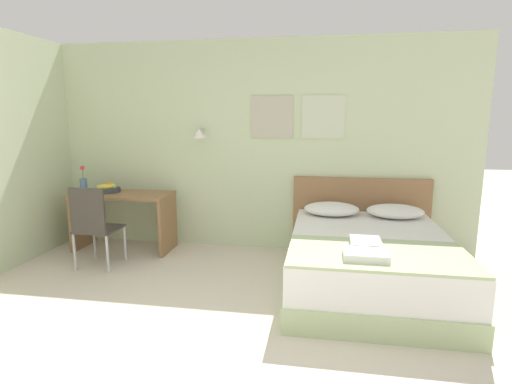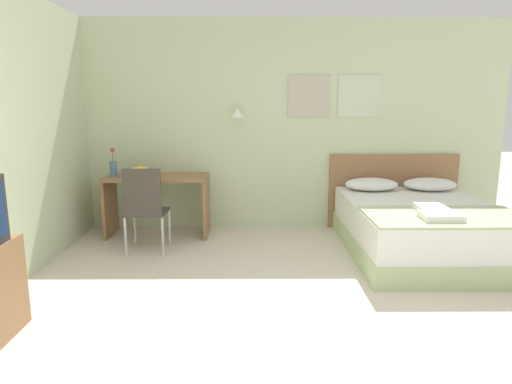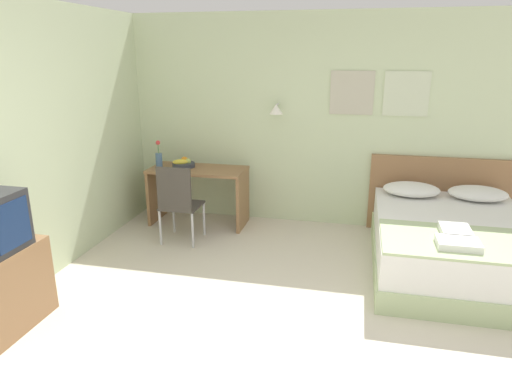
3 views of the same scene
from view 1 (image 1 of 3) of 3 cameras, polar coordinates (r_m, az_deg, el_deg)
ground_plane at (r=2.93m, az=-13.39°, el=-25.11°), size 24.00×24.00×0.00m
wall_back at (r=5.17m, az=-1.47°, el=6.55°), size 5.74×0.31×2.65m
bed at (r=4.20m, az=15.77°, el=-9.57°), size 1.55×2.09×0.55m
headboard at (r=5.17m, az=14.63°, el=-3.32°), size 1.67×0.06×0.96m
pillow_left at (r=4.81m, az=10.73°, el=-2.38°), size 0.64×0.46×0.15m
pillow_right at (r=4.88m, az=19.26°, el=-2.61°), size 0.64×0.46×0.15m
throw_blanket at (r=3.54m, az=17.05°, el=-8.50°), size 1.50×0.84×0.02m
folded_towel_near_foot at (r=3.65m, az=15.41°, el=-7.11°), size 0.26×0.35×0.06m
folded_towel_mid_bed at (r=3.37m, az=15.39°, el=-8.60°), size 0.35×0.26×0.06m
desk at (r=5.42m, az=-18.41°, el=-2.44°), size 1.23×0.58×0.74m
desk_chair at (r=4.83m, az=-22.23°, el=-4.01°), size 0.44×0.44×0.94m
fruit_bowl at (r=5.50m, az=-20.28°, el=0.43°), size 0.29×0.29×0.12m
flower_vase at (r=5.60m, az=-23.41°, el=1.15°), size 0.09×0.09×0.35m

